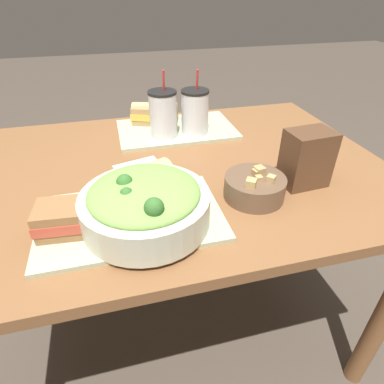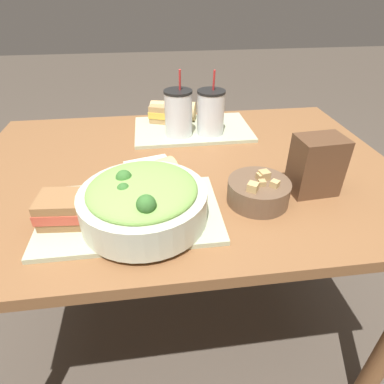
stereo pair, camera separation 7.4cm
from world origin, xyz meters
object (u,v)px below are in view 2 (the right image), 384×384
baguette_far (173,111)px  napkin_folded (149,165)px  soup_bowl (258,191)px  drink_cup_red (211,114)px  drink_cup_dark (178,115)px  sandwich_far (168,113)px  baguette_near (145,177)px  sandwich_near (70,209)px  chip_bag (316,165)px  salad_bowl (143,200)px

baguette_far → napkin_folded: baguette_far is taller
soup_bowl → drink_cup_red: size_ratio=0.71×
drink_cup_dark → drink_cup_red: 0.11m
sandwich_far → drink_cup_red: bearing=-22.4°
drink_cup_dark → baguette_near: bearing=-109.5°
baguette_near → napkin_folded: 0.15m
baguette_far → drink_cup_dark: size_ratio=0.82×
baguette_far → drink_cup_dark: drink_cup_dark is taller
sandwich_near → napkin_folded: 0.31m
drink_cup_dark → chip_bag: bearing=-50.5°
napkin_folded → drink_cup_dark: bearing=59.3°
baguette_near → napkin_folded: baguette_near is taller
salad_bowl → sandwich_near: bearing=175.0°
soup_bowl → baguette_near: (-0.28, 0.07, 0.01)m
baguette_near → drink_cup_dark: 0.35m
baguette_near → baguette_far: bearing=-39.0°
sandwich_far → napkin_folded: (-0.08, -0.31, -0.04)m
baguette_near → sandwich_far: (0.09, 0.46, -0.00)m
drink_cup_dark → salad_bowl: bearing=-105.0°
napkin_folded → baguette_far: bearing=72.8°
drink_cup_dark → baguette_far: bearing=92.9°
salad_bowl → drink_cup_red: (0.23, 0.45, 0.02)m
sandwich_far → baguette_near: bearing=-80.3°
napkin_folded → chip_bag: bearing=-24.6°
sandwich_far → baguette_far: baguette_far is taller
sandwich_far → napkin_folded: bearing=-83.8°
salad_bowl → sandwich_far: 0.59m
baguette_far → chip_bag: size_ratio=1.20×
soup_bowl → baguette_far: (-0.16, 0.55, 0.01)m
drink_cup_red → chip_bag: 0.43m
salad_bowl → soup_bowl: salad_bowl is taller
chip_bag → sandwich_far: bearing=119.7°
salad_bowl → baguette_near: size_ratio=1.53×
drink_cup_dark → napkin_folded: drink_cup_dark is taller
soup_bowl → sandwich_far: bearing=109.2°
baguette_far → drink_cup_red: (0.12, -0.15, 0.04)m
baguette_near → sandwich_far: size_ratio=1.25×
sandwich_far → drink_cup_dark: 0.14m
baguette_far → napkin_folded: size_ratio=1.18×
chip_bag → napkin_folded: size_ratio=0.98×
drink_cup_dark → napkin_folded: 0.23m
soup_bowl → drink_cup_dark: size_ratio=0.70×
drink_cup_red → chip_bag: bearing=-61.9°
salad_bowl → baguette_near: bearing=88.0°
sandwich_near → sandwich_far: size_ratio=0.97×
sandwich_near → baguette_far: baguette_far is taller
sandwich_near → baguette_near: (0.17, 0.11, 0.00)m
salad_bowl → napkin_folded: 0.28m
napkin_folded → sandwich_far: bearing=75.7°
soup_bowl → baguette_far: 0.58m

